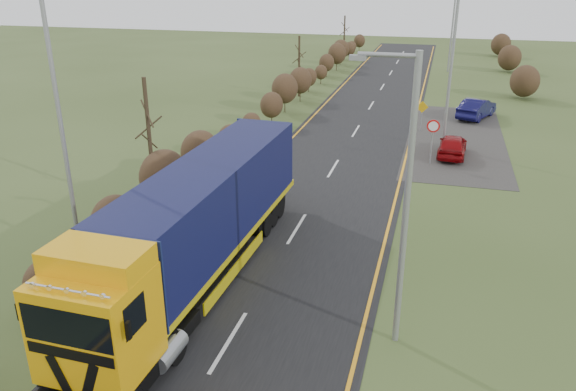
{
  "coord_description": "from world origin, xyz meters",
  "views": [
    {
      "loc": [
        5.26,
        -16.68,
        10.09
      ],
      "look_at": [
        0.05,
        2.41,
        2.14
      ],
      "focal_mm": 35.0,
      "sensor_mm": 36.0,
      "label": 1
    }
  ],
  "objects_px": {
    "car_red_hatchback": "(452,146)",
    "streetlight_near": "(404,195)",
    "lorry": "(199,220)",
    "car_blue_sedan": "(477,109)",
    "speed_sign": "(433,133)"
  },
  "relations": [
    {
      "from": "speed_sign",
      "to": "car_blue_sedan",
      "type": "bearing_deg",
      "value": 76.28
    },
    {
      "from": "lorry",
      "to": "car_red_hatchback",
      "type": "bearing_deg",
      "value": 65.22
    },
    {
      "from": "car_blue_sedan",
      "to": "car_red_hatchback",
      "type": "bearing_deg",
      "value": 102.01
    },
    {
      "from": "lorry",
      "to": "car_blue_sedan",
      "type": "xyz_separation_m",
      "value": [
        10.07,
        26.9,
        -1.61
      ]
    },
    {
      "from": "lorry",
      "to": "car_red_hatchback",
      "type": "xyz_separation_m",
      "value": [
        8.37,
        16.99,
        -1.68
      ]
    },
    {
      "from": "car_red_hatchback",
      "to": "lorry",
      "type": "bearing_deg",
      "value": 67.53
    },
    {
      "from": "lorry",
      "to": "car_red_hatchback",
      "type": "distance_m",
      "value": 19.02
    },
    {
      "from": "car_red_hatchback",
      "to": "car_blue_sedan",
      "type": "bearing_deg",
      "value": -95.96
    },
    {
      "from": "streetlight_near",
      "to": "lorry",
      "type": "bearing_deg",
      "value": 166.48
    },
    {
      "from": "lorry",
      "to": "speed_sign",
      "type": "bearing_deg",
      "value": 66.04
    },
    {
      "from": "car_blue_sedan",
      "to": "speed_sign",
      "type": "distance_m",
      "value": 12.14
    },
    {
      "from": "lorry",
      "to": "car_red_hatchback",
      "type": "relative_size",
      "value": 3.88
    },
    {
      "from": "car_blue_sedan",
      "to": "lorry",
      "type": "bearing_deg",
      "value": 91.2
    },
    {
      "from": "car_red_hatchback",
      "to": "streetlight_near",
      "type": "height_order",
      "value": "streetlight_near"
    },
    {
      "from": "car_blue_sedan",
      "to": "streetlight_near",
      "type": "relative_size",
      "value": 0.52
    }
  ]
}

